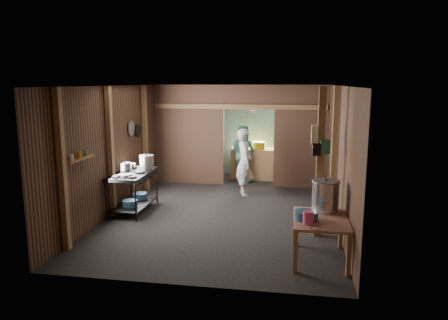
% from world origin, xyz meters
% --- Properties ---
extents(floor, '(4.50, 7.00, 0.00)m').
position_xyz_m(floor, '(0.00, 0.00, 0.00)').
color(floor, black).
rests_on(floor, ground).
extents(ceiling, '(4.50, 7.00, 0.00)m').
position_xyz_m(ceiling, '(0.00, 0.00, 2.60)').
color(ceiling, '#4C4741').
rests_on(ceiling, ground).
extents(wall_back, '(4.50, 0.00, 2.60)m').
position_xyz_m(wall_back, '(0.00, 3.50, 1.30)').
color(wall_back, brown).
rests_on(wall_back, ground).
extents(wall_front, '(4.50, 0.00, 2.60)m').
position_xyz_m(wall_front, '(0.00, -3.50, 1.30)').
color(wall_front, brown).
rests_on(wall_front, ground).
extents(wall_left, '(0.00, 7.00, 2.60)m').
position_xyz_m(wall_left, '(-2.25, 0.00, 1.30)').
color(wall_left, brown).
rests_on(wall_left, ground).
extents(wall_right, '(0.00, 7.00, 2.60)m').
position_xyz_m(wall_right, '(2.25, 0.00, 1.30)').
color(wall_right, brown).
rests_on(wall_right, ground).
extents(partition_left, '(1.85, 0.10, 2.60)m').
position_xyz_m(partition_left, '(-1.32, 2.20, 1.30)').
color(partition_left, brown).
rests_on(partition_left, floor).
extents(partition_right, '(1.35, 0.10, 2.60)m').
position_xyz_m(partition_right, '(1.57, 2.20, 1.30)').
color(partition_right, brown).
rests_on(partition_right, floor).
extents(partition_header, '(1.30, 0.10, 0.60)m').
position_xyz_m(partition_header, '(0.25, 2.20, 2.30)').
color(partition_header, brown).
rests_on(partition_header, wall_back).
extents(turquoise_panel, '(4.40, 0.06, 2.50)m').
position_xyz_m(turquoise_panel, '(0.00, 3.44, 1.25)').
color(turquoise_panel, '#7BB9B7').
rests_on(turquoise_panel, wall_back).
extents(back_counter, '(1.20, 0.50, 0.85)m').
position_xyz_m(back_counter, '(0.30, 2.95, 0.42)').
color(back_counter, olive).
rests_on(back_counter, floor).
extents(wall_clock, '(0.20, 0.03, 0.20)m').
position_xyz_m(wall_clock, '(0.25, 3.40, 1.90)').
color(wall_clock, beige).
rests_on(wall_clock, wall_back).
extents(post_left_a, '(0.10, 0.12, 2.60)m').
position_xyz_m(post_left_a, '(-2.18, -2.60, 1.30)').
color(post_left_a, olive).
rests_on(post_left_a, floor).
extents(post_left_b, '(0.10, 0.12, 2.60)m').
position_xyz_m(post_left_b, '(-2.18, -0.80, 1.30)').
color(post_left_b, olive).
rests_on(post_left_b, floor).
extents(post_left_c, '(0.10, 0.12, 2.60)m').
position_xyz_m(post_left_c, '(-2.18, 1.20, 1.30)').
color(post_left_c, olive).
rests_on(post_left_c, floor).
extents(post_right, '(0.10, 0.12, 2.60)m').
position_xyz_m(post_right, '(2.18, -0.20, 1.30)').
color(post_right, olive).
rests_on(post_right, floor).
extents(post_free, '(0.12, 0.12, 2.60)m').
position_xyz_m(post_free, '(1.85, -1.30, 1.30)').
color(post_free, olive).
rests_on(post_free, floor).
extents(cross_beam, '(4.40, 0.12, 0.12)m').
position_xyz_m(cross_beam, '(0.00, 2.15, 2.05)').
color(cross_beam, olive).
rests_on(cross_beam, wall_left).
extents(pan_lid_big, '(0.03, 0.34, 0.34)m').
position_xyz_m(pan_lid_big, '(-2.21, 0.40, 1.65)').
color(pan_lid_big, gray).
rests_on(pan_lid_big, wall_left).
extents(pan_lid_small, '(0.03, 0.30, 0.30)m').
position_xyz_m(pan_lid_small, '(-2.21, 0.80, 1.55)').
color(pan_lid_small, black).
rests_on(pan_lid_small, wall_left).
extents(wall_shelf, '(0.14, 0.80, 0.03)m').
position_xyz_m(wall_shelf, '(-2.15, -2.10, 1.40)').
color(wall_shelf, olive).
rests_on(wall_shelf, wall_left).
extents(jar_white, '(0.07, 0.07, 0.10)m').
position_xyz_m(jar_white, '(-2.15, -2.35, 1.47)').
color(jar_white, beige).
rests_on(jar_white, wall_shelf).
extents(jar_yellow, '(0.08, 0.08, 0.10)m').
position_xyz_m(jar_yellow, '(-2.15, -2.10, 1.47)').
color(jar_yellow, '#BA8208').
rests_on(jar_yellow, wall_shelf).
extents(jar_green, '(0.06, 0.06, 0.10)m').
position_xyz_m(jar_green, '(-2.15, -1.88, 1.47)').
color(jar_green, '#2C764F').
rests_on(jar_green, wall_shelf).
extents(bag_white, '(0.22, 0.15, 0.32)m').
position_xyz_m(bag_white, '(1.80, -1.22, 1.78)').
color(bag_white, beige).
rests_on(bag_white, post_free).
extents(bag_green, '(0.16, 0.12, 0.24)m').
position_xyz_m(bag_green, '(1.92, -1.36, 1.60)').
color(bag_green, '#2C764F').
rests_on(bag_green, post_free).
extents(bag_black, '(0.14, 0.10, 0.20)m').
position_xyz_m(bag_black, '(1.78, -1.38, 1.55)').
color(bag_black, black).
rests_on(bag_black, post_free).
extents(gas_range, '(0.72, 1.40, 0.83)m').
position_xyz_m(gas_range, '(-1.88, -0.46, 0.41)').
color(gas_range, black).
rests_on(gas_range, floor).
extents(prep_table, '(0.81, 1.11, 0.66)m').
position_xyz_m(prep_table, '(1.83, -2.35, 0.33)').
color(prep_table, '#9E7159').
rests_on(prep_table, floor).
extents(stove_pot_large, '(0.38, 0.38, 0.32)m').
position_xyz_m(stove_pot_large, '(-1.71, -0.05, 0.97)').
color(stove_pot_large, silver).
rests_on(stove_pot_large, gas_range).
extents(stove_pot_med, '(0.30, 0.30, 0.21)m').
position_xyz_m(stove_pot_med, '(-2.05, -0.41, 0.91)').
color(stove_pot_med, silver).
rests_on(stove_pot_med, gas_range).
extents(stove_saucepan, '(0.20, 0.20, 0.10)m').
position_xyz_m(stove_saucepan, '(-2.05, -0.04, 0.88)').
color(stove_saucepan, silver).
rests_on(stove_saucepan, gas_range).
extents(frying_pan, '(0.44, 0.56, 0.07)m').
position_xyz_m(frying_pan, '(-1.88, -0.82, 0.85)').
color(frying_pan, gray).
rests_on(frying_pan, gas_range).
extents(blue_tub_front, '(0.31, 0.31, 0.13)m').
position_xyz_m(blue_tub_front, '(-1.88, -0.66, 0.22)').
color(blue_tub_front, navy).
rests_on(blue_tub_front, gas_range).
extents(blue_tub_back, '(0.31, 0.31, 0.13)m').
position_xyz_m(blue_tub_back, '(-1.88, -0.08, 0.22)').
color(blue_tub_back, navy).
rests_on(blue_tub_back, gas_range).
extents(stock_pot, '(0.56, 0.56, 0.51)m').
position_xyz_m(stock_pot, '(1.92, -1.94, 0.89)').
color(stock_pot, silver).
rests_on(stock_pot, prep_table).
extents(wash_basin, '(0.42, 0.42, 0.13)m').
position_xyz_m(wash_basin, '(1.61, -2.45, 0.72)').
color(wash_basin, navy).
rests_on(wash_basin, prep_table).
extents(pink_bucket, '(0.21, 0.21, 0.19)m').
position_xyz_m(pink_bucket, '(1.64, -2.64, 0.75)').
color(pink_bucket, '#C84A8B').
rests_on(pink_bucket, prep_table).
extents(knife, '(0.30, 0.10, 0.01)m').
position_xyz_m(knife, '(1.79, -2.88, 0.66)').
color(knife, silver).
rests_on(knife, prep_table).
extents(yellow_tub, '(0.36, 0.36, 0.20)m').
position_xyz_m(yellow_tub, '(0.45, 2.95, 0.95)').
color(yellow_tub, '#BA8208').
rests_on(yellow_tub, back_counter).
extents(red_cup, '(0.13, 0.13, 0.16)m').
position_xyz_m(red_cup, '(0.09, 2.95, 0.93)').
color(red_cup, '#B44310').
rests_on(red_cup, back_counter).
extents(cook, '(0.54, 0.67, 1.60)m').
position_xyz_m(cook, '(0.26, 1.20, 0.80)').
color(cook, silver).
rests_on(cook, floor).
extents(worker_back, '(0.91, 0.82, 1.54)m').
position_xyz_m(worker_back, '(0.04, 2.68, 0.77)').
color(worker_back, teal).
rests_on(worker_back, floor).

